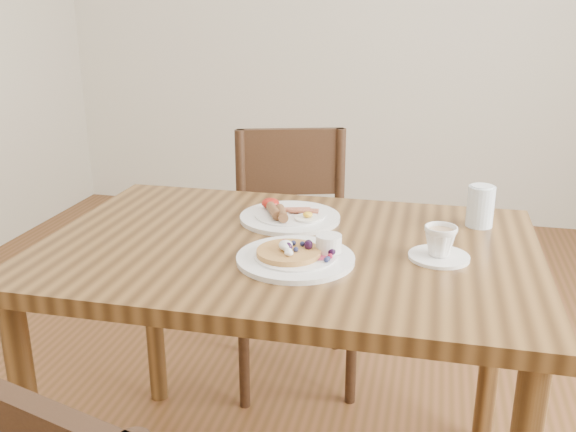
# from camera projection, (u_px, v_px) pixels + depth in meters

# --- Properties ---
(dining_table) EXTENTS (1.20, 0.80, 0.75)m
(dining_table) POSITION_uv_depth(u_px,v_px,m) (288.00, 280.00, 1.60)
(dining_table) COLOR brown
(dining_table) RESTS_ON ground
(chair_far) EXTENTS (0.52, 0.52, 0.88)m
(chair_far) POSITION_uv_depth(u_px,v_px,m) (293.00, 245.00, 2.26)
(chair_far) COLOR #362113
(chair_far) RESTS_ON ground
(pancake_plate) EXTENTS (0.27, 0.27, 0.06)m
(pancake_plate) POSITION_uv_depth(u_px,v_px,m) (298.00, 255.00, 1.46)
(pancake_plate) COLOR white
(pancake_plate) RESTS_ON dining_table
(breakfast_plate) EXTENTS (0.27, 0.27, 0.04)m
(breakfast_plate) POSITION_uv_depth(u_px,v_px,m) (288.00, 216.00, 1.73)
(breakfast_plate) COLOR white
(breakfast_plate) RESTS_ON dining_table
(teacup_saucer) EXTENTS (0.14, 0.14, 0.08)m
(teacup_saucer) POSITION_uv_depth(u_px,v_px,m) (440.00, 245.00, 1.46)
(teacup_saucer) COLOR white
(teacup_saucer) RESTS_ON dining_table
(water_glass) EXTENTS (0.07, 0.07, 0.11)m
(water_glass) POSITION_uv_depth(u_px,v_px,m) (480.00, 206.00, 1.67)
(water_glass) COLOR silver
(water_glass) RESTS_ON dining_table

